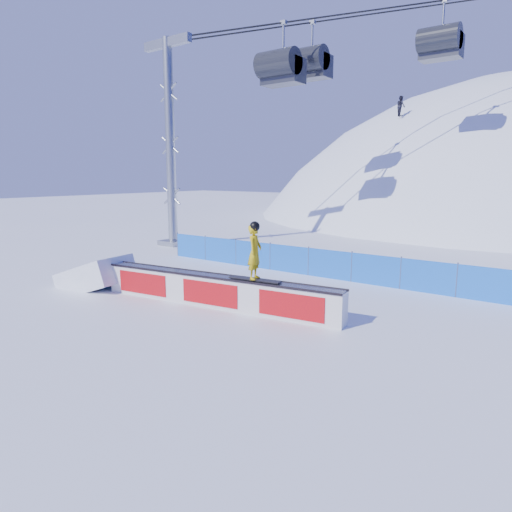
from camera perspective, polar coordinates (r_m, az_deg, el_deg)
The scene contains 6 objects.
ground at distance 14.58m, azimuth 7.83°, elevation -7.02°, with size 160.00×160.00×0.00m, color white.
snow_hill at distance 59.02m, azimuth 28.07°, elevation -13.28°, with size 64.00×64.00×64.00m.
safety_fence at distance 18.39m, azimuth 14.68°, elevation -1.72°, with size 22.05×0.05×1.30m.
rail_box at distance 15.04m, azimuth -5.20°, elevation -4.36°, with size 8.86×1.77×1.06m.
snow_ramp at distance 18.77m, azimuth -19.31°, elevation -3.61°, with size 2.65×1.77×1.00m, color white, non-canonical shape.
snowboarder at distance 13.96m, azimuth -0.16°, elevation 0.58°, with size 1.77×0.71×1.82m.
Camera 1 is at (6.65, -12.25, 4.28)m, focal length 32.00 mm.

